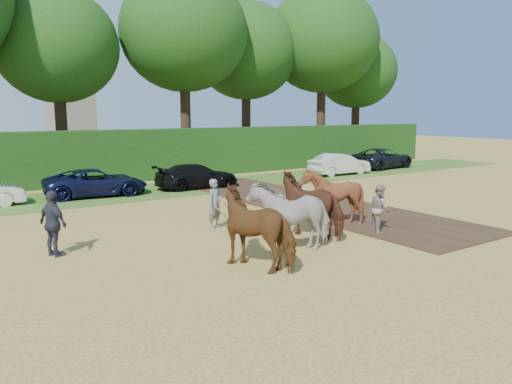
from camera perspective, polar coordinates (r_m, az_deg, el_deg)
name	(u,v)px	position (r m, az deg, el deg)	size (l,w,h in m)	color
ground	(412,241)	(16.58, 17.42, -5.33)	(120.00, 120.00, 0.00)	gold
earth_strip	(305,202)	(22.38, 5.60, -1.19)	(4.50, 17.00, 0.05)	#472D1C
grass_verge	(200,186)	(27.28, -6.40, 0.63)	(50.00, 5.00, 0.03)	#38601E
hedgerow	(165,154)	(31.12, -10.40, 4.34)	(46.00, 1.60, 3.00)	#14380F
spectator_near	(380,209)	(17.22, 13.96, -1.87)	(0.79, 0.62, 1.63)	#AFA389
spectator_far	(53,224)	(15.06, -22.16, -3.37)	(1.10, 0.46, 1.87)	#292B37
plough_team	(299,209)	(15.51, 4.96, -1.98)	(6.95, 6.00, 2.09)	#5A3416
parked_cars	(216,173)	(27.69, -4.63, 2.18)	(35.71, 3.40, 1.44)	silver
treeline	(114,31)	(33.71, -15.88, 17.24)	(48.70, 10.60, 14.21)	#382616
church	(66,31)	(67.60, -20.93, 16.82)	(5.20, 5.20, 27.00)	slate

